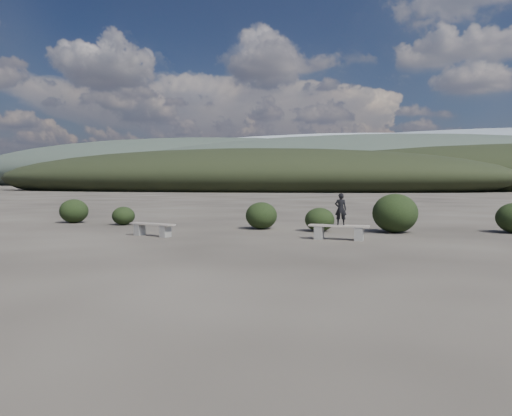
# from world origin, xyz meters

# --- Properties ---
(ground) EXTENTS (1200.00, 1200.00, 0.00)m
(ground) POSITION_xyz_m (0.00, 0.00, 0.00)
(ground) COLOR #2B2621
(ground) RESTS_ON ground
(bench_left) EXTENTS (1.78, 0.87, 0.44)m
(bench_left) POSITION_xyz_m (-3.42, 5.23, 0.27)
(bench_left) COLOR slate
(bench_left) RESTS_ON ground
(bench_right) EXTENTS (1.93, 0.54, 0.48)m
(bench_right) POSITION_xyz_m (2.84, 5.63, 0.29)
(bench_right) COLOR slate
(bench_right) RESTS_ON ground
(seated_person) EXTENTS (0.39, 0.27, 1.02)m
(seated_person) POSITION_xyz_m (2.89, 5.62, 0.99)
(seated_person) COLOR black
(seated_person) RESTS_ON bench_right
(shrub_a) EXTENTS (0.96, 0.96, 0.79)m
(shrub_a) POSITION_xyz_m (-6.55, 9.01, 0.39)
(shrub_a) COLOR black
(shrub_a) RESTS_ON ground
(shrub_b) EXTENTS (1.23, 1.23, 1.06)m
(shrub_b) POSITION_xyz_m (-0.39, 8.61, 0.53)
(shrub_b) COLOR black
(shrub_b) RESTS_ON ground
(shrub_c) EXTENTS (1.11, 1.11, 0.88)m
(shrub_c) POSITION_xyz_m (1.94, 8.22, 0.44)
(shrub_c) COLOR black
(shrub_c) RESTS_ON ground
(shrub_d) EXTENTS (1.62, 1.62, 1.42)m
(shrub_d) POSITION_xyz_m (4.66, 8.40, 0.71)
(shrub_d) COLOR black
(shrub_d) RESTS_ON ground
(shrub_f) EXTENTS (1.27, 1.27, 1.07)m
(shrub_f) POSITION_xyz_m (-9.27, 9.49, 0.54)
(shrub_f) COLOR black
(shrub_f) RESTS_ON ground
(mountain_ridges) EXTENTS (500.00, 400.00, 56.00)m
(mountain_ridges) POSITION_xyz_m (-7.48, 339.06, 10.84)
(mountain_ridges) COLOR black
(mountain_ridges) RESTS_ON ground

